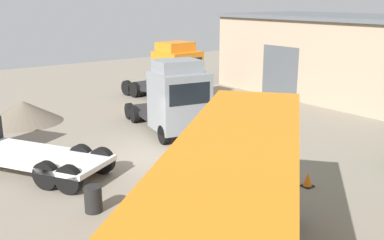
# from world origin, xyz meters

# --- Properties ---
(ground_plane) EXTENTS (60.00, 60.00, 0.00)m
(ground_plane) POSITION_xyz_m (0.00, 0.00, 0.00)
(ground_plane) COLOR gray
(warehouse_building) EXTENTS (23.59, 9.33, 5.64)m
(warehouse_building) POSITION_xyz_m (0.00, 18.41, 2.83)
(warehouse_building) COLOR tan
(warehouse_building) RESTS_ON ground_plane
(tractor_unit_grey) EXTENTS (6.60, 3.65, 3.89)m
(tractor_unit_grey) POSITION_xyz_m (-2.10, 3.01, 1.82)
(tractor_unit_grey) COLOR gray
(tractor_unit_grey) RESTS_ON ground_plane
(container_trailer_black) EXTENTS (8.53, 9.55, 3.95)m
(container_trailer_black) POSITION_xyz_m (9.51, -3.62, 2.53)
(container_trailer_black) COLOR orange
(container_trailer_black) RESTS_ON ground_plane
(tractor_unit_orange) EXTENTS (6.28, 2.99, 4.03)m
(tractor_unit_orange) POSITION_xyz_m (-8.43, 7.28, 1.91)
(tractor_unit_orange) COLOR orange
(tractor_unit_orange) RESTS_ON ground_plane
(gravel_pile) EXTENTS (4.30, 4.30, 1.23)m
(gravel_pile) POSITION_xyz_m (-9.31, -2.40, 0.61)
(gravel_pile) COLOR #665B4C
(gravel_pile) RESTS_ON ground_plane
(oil_drum) EXTENTS (0.58, 0.58, 0.88)m
(oil_drum) POSITION_xyz_m (3.26, -4.09, 0.44)
(oil_drum) COLOR black
(oil_drum) RESTS_ON ground_plane
(traffic_cone) EXTENTS (0.40, 0.40, 0.55)m
(traffic_cone) POSITION_xyz_m (6.20, 3.13, 0.25)
(traffic_cone) COLOR black
(traffic_cone) RESTS_ON ground_plane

